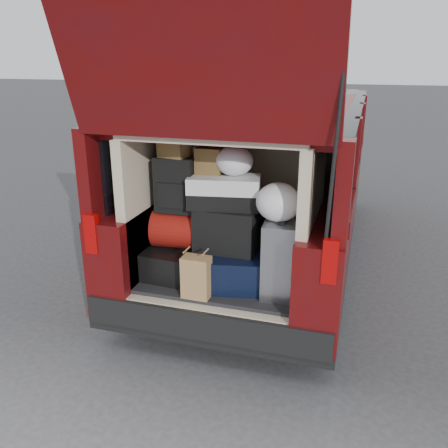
{
  "coord_description": "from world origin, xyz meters",
  "views": [
    {
      "loc": [
        1.01,
        -3.16,
        2.25
      ],
      "look_at": [
        -0.01,
        0.2,
        1.0
      ],
      "focal_mm": 38.0,
      "sensor_mm": 36.0,
      "label": 1
    }
  ],
  "objects_px": {
    "navy_hardshell": "(230,265)",
    "silver_roller": "(280,257)",
    "kraft_bag": "(196,277)",
    "red_duffel": "(183,229)",
    "black_soft_case": "(227,229)",
    "backpack": "(176,185)",
    "twotone_duffel": "(224,192)",
    "black_hardshell": "(177,259)"
  },
  "relations": [
    {
      "from": "black_hardshell",
      "to": "backpack",
      "type": "relative_size",
      "value": 1.32
    },
    {
      "from": "black_soft_case",
      "to": "black_hardshell",
      "type": "bearing_deg",
      "value": 179.32
    },
    {
      "from": "navy_hardshell",
      "to": "silver_roller",
      "type": "xyz_separation_m",
      "value": [
        0.41,
        -0.09,
        0.16
      ]
    },
    {
      "from": "red_duffel",
      "to": "navy_hardshell",
      "type": "bearing_deg",
      "value": -7.86
    },
    {
      "from": "silver_roller",
      "to": "backpack",
      "type": "xyz_separation_m",
      "value": [
        -0.86,
        0.1,
        0.47
      ]
    },
    {
      "from": "black_hardshell",
      "to": "navy_hardshell",
      "type": "height_order",
      "value": "navy_hardshell"
    },
    {
      "from": "black_soft_case",
      "to": "twotone_duffel",
      "type": "height_order",
      "value": "twotone_duffel"
    },
    {
      "from": "black_soft_case",
      "to": "backpack",
      "type": "distance_m",
      "value": 0.53
    },
    {
      "from": "silver_roller",
      "to": "red_duffel",
      "type": "bearing_deg",
      "value": 168.15
    },
    {
      "from": "navy_hardshell",
      "to": "kraft_bag",
      "type": "xyz_separation_m",
      "value": [
        -0.16,
        -0.34,
        0.03
      ]
    },
    {
      "from": "kraft_bag",
      "to": "black_soft_case",
      "type": "relative_size",
      "value": 0.67
    },
    {
      "from": "silver_roller",
      "to": "red_duffel",
      "type": "relative_size",
      "value": 1.23
    },
    {
      "from": "silver_roller",
      "to": "kraft_bag",
      "type": "bearing_deg",
      "value": -160.46
    },
    {
      "from": "black_soft_case",
      "to": "silver_roller",
      "type": "bearing_deg",
      "value": -10.05
    },
    {
      "from": "black_hardshell",
      "to": "red_duffel",
      "type": "relative_size",
      "value": 1.22
    },
    {
      "from": "backpack",
      "to": "twotone_duffel",
      "type": "bearing_deg",
      "value": -0.26
    },
    {
      "from": "black_hardshell",
      "to": "silver_roller",
      "type": "height_order",
      "value": "silver_roller"
    },
    {
      "from": "red_duffel",
      "to": "black_soft_case",
      "type": "distance_m",
      "value": 0.38
    },
    {
      "from": "silver_roller",
      "to": "twotone_duffel",
      "type": "bearing_deg",
      "value": 162.26
    },
    {
      "from": "kraft_bag",
      "to": "backpack",
      "type": "height_order",
      "value": "backpack"
    },
    {
      "from": "black_hardshell",
      "to": "kraft_bag",
      "type": "relative_size",
      "value": 1.8
    },
    {
      "from": "navy_hardshell",
      "to": "silver_roller",
      "type": "distance_m",
      "value": 0.45
    },
    {
      "from": "red_duffel",
      "to": "black_soft_case",
      "type": "height_order",
      "value": "black_soft_case"
    },
    {
      "from": "twotone_duffel",
      "to": "silver_roller",
      "type": "bearing_deg",
      "value": -23.19
    },
    {
      "from": "kraft_bag",
      "to": "twotone_duffel",
      "type": "distance_m",
      "value": 0.68
    },
    {
      "from": "kraft_bag",
      "to": "backpack",
      "type": "distance_m",
      "value": 0.75
    },
    {
      "from": "navy_hardshell",
      "to": "kraft_bag",
      "type": "bearing_deg",
      "value": -126.23
    },
    {
      "from": "red_duffel",
      "to": "silver_roller",
      "type": "bearing_deg",
      "value": -12.77
    },
    {
      "from": "kraft_bag",
      "to": "red_duffel",
      "type": "height_order",
      "value": "red_duffel"
    },
    {
      "from": "red_duffel",
      "to": "black_soft_case",
      "type": "bearing_deg",
      "value": -8.43
    },
    {
      "from": "black_hardshell",
      "to": "black_soft_case",
      "type": "bearing_deg",
      "value": 2.37
    },
    {
      "from": "silver_roller",
      "to": "backpack",
      "type": "distance_m",
      "value": 0.99
    },
    {
      "from": "kraft_bag",
      "to": "red_duffel",
      "type": "xyz_separation_m",
      "value": [
        -0.25,
        0.36,
        0.22
      ]
    },
    {
      "from": "red_duffel",
      "to": "twotone_duffel",
      "type": "xyz_separation_m",
      "value": [
        0.35,
        0.0,
        0.34
      ]
    },
    {
      "from": "black_hardshell",
      "to": "backpack",
      "type": "xyz_separation_m",
      "value": [
        0.01,
        -0.0,
        0.64
      ]
    },
    {
      "from": "silver_roller",
      "to": "black_soft_case",
      "type": "bearing_deg",
      "value": 164.49
    },
    {
      "from": "navy_hardshell",
      "to": "black_soft_case",
      "type": "distance_m",
      "value": 0.3
    },
    {
      "from": "silver_roller",
      "to": "black_soft_case",
      "type": "relative_size",
      "value": 1.21
    },
    {
      "from": "black_soft_case",
      "to": "backpack",
      "type": "height_order",
      "value": "backpack"
    },
    {
      "from": "silver_roller",
      "to": "backpack",
      "type": "bearing_deg",
      "value": 169.22
    },
    {
      "from": "kraft_bag",
      "to": "twotone_duffel",
      "type": "bearing_deg",
      "value": 75.42
    },
    {
      "from": "black_hardshell",
      "to": "backpack",
      "type": "distance_m",
      "value": 0.64
    }
  ]
}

